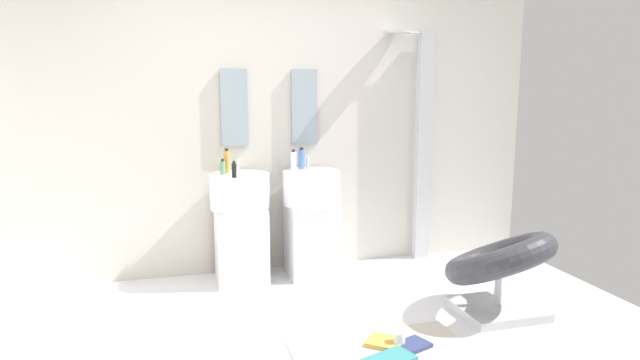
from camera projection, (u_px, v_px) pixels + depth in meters
ground_plane at (320, 356)px, 3.22m from camera, size 4.80×3.60×0.04m
rear_partition at (269, 119)px, 4.56m from camera, size 4.80×0.10×2.60m
pedestal_sink_left at (241, 224)px, 4.33m from camera, size 0.47×0.47×0.99m
pedestal_sink_right at (312, 220)px, 4.48m from camera, size 0.47×0.47×0.99m
vanity_mirror_left at (234, 108)px, 4.40m from camera, size 0.22×0.03×0.63m
vanity_mirror_right at (304, 107)px, 4.56m from camera, size 0.22×0.03×0.63m
shower_column at (422, 142)px, 4.84m from camera, size 0.49×0.24×2.05m
lounge_chair at (499, 265)px, 3.72m from camera, size 1.08×1.08×0.65m
area_rug at (384, 354)px, 3.19m from camera, size 1.06×0.64×0.01m
magazine_navy at (408, 347)px, 3.24m from camera, size 0.31×0.24×0.02m
magazine_teal at (389, 360)px, 3.08m from camera, size 0.34×0.26×0.03m
magazine_ochre at (385, 342)px, 3.29m from camera, size 0.27×0.27×0.03m
coffee_mug at (399, 339)px, 3.27m from camera, size 0.07×0.07×0.09m
soap_bottle_green at (223, 167)px, 4.23m from camera, size 0.04×0.04×0.12m
soap_bottle_blue at (302, 159)px, 4.51m from camera, size 0.05×0.05×0.18m
soap_bottle_black at (234, 170)px, 4.08m from camera, size 0.04×0.04×0.13m
soap_bottle_clear at (293, 161)px, 4.45m from camera, size 0.05×0.05×0.17m
soap_bottle_amber at (227, 162)px, 4.29m from camera, size 0.05×0.05×0.20m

